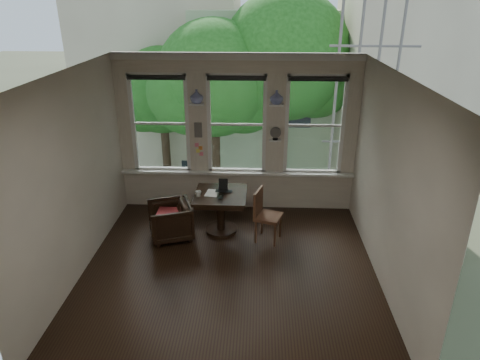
{
  "coord_description": "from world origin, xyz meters",
  "views": [
    {
      "loc": [
        0.42,
        -5.53,
        3.91
      ],
      "look_at": [
        0.12,
        0.9,
        1.14
      ],
      "focal_mm": 32.0,
      "sensor_mm": 36.0,
      "label": 1
    }
  ],
  "objects_px": {
    "laptop": "(223,192)",
    "table": "(221,213)",
    "armchair_left": "(170,221)",
    "side_chair_right": "(269,216)",
    "mug": "(198,194)"
  },
  "relations": [
    {
      "from": "laptop",
      "to": "side_chair_right",
      "type": "bearing_deg",
      "value": -18.41
    },
    {
      "from": "armchair_left",
      "to": "mug",
      "type": "xyz_separation_m",
      "value": [
        0.49,
        0.11,
        0.47
      ]
    },
    {
      "from": "armchair_left",
      "to": "mug",
      "type": "distance_m",
      "value": 0.69
    },
    {
      "from": "table",
      "to": "side_chair_right",
      "type": "bearing_deg",
      "value": -16.85
    },
    {
      "from": "laptop",
      "to": "armchair_left",
      "type": "bearing_deg",
      "value": -162.75
    },
    {
      "from": "armchair_left",
      "to": "side_chair_right",
      "type": "height_order",
      "value": "side_chair_right"
    },
    {
      "from": "table",
      "to": "laptop",
      "type": "xyz_separation_m",
      "value": [
        0.05,
        0.02,
        0.39
      ]
    },
    {
      "from": "table",
      "to": "armchair_left",
      "type": "relative_size",
      "value": 1.25
    },
    {
      "from": "laptop",
      "to": "table",
      "type": "bearing_deg",
      "value": -153.21
    },
    {
      "from": "side_chair_right",
      "to": "table",
      "type": "bearing_deg",
      "value": 90.94
    },
    {
      "from": "table",
      "to": "side_chair_right",
      "type": "xyz_separation_m",
      "value": [
        0.84,
        -0.25,
        0.09
      ]
    },
    {
      "from": "side_chair_right",
      "to": "mug",
      "type": "distance_m",
      "value": 1.26
    },
    {
      "from": "side_chair_right",
      "to": "mug",
      "type": "bearing_deg",
      "value": 101.73
    },
    {
      "from": "armchair_left",
      "to": "laptop",
      "type": "bearing_deg",
      "value": 87.0
    },
    {
      "from": "armchair_left",
      "to": "side_chair_right",
      "type": "distance_m",
      "value": 1.71
    }
  ]
}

